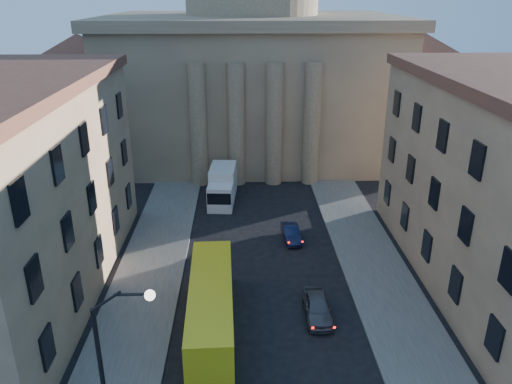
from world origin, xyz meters
TOP-DOWN VIEW (x-y plane):
  - sidewalk_left at (-8.50, 18.00)m, footprint 5.00×60.00m
  - sidewalk_right at (8.50, 18.00)m, footprint 5.00×60.00m
  - church at (0.00, 55.47)m, footprint 68.02×28.76m
  - building_left at (-17.00, 22.00)m, footprint 11.60×26.60m
  - street_lamp at (-6.97, 8.00)m, footprint 2.62×0.44m
  - car_right_far at (3.25, 18.21)m, footprint 1.68×4.16m
  - car_right_distant at (2.61, 29.08)m, footprint 1.56×3.79m
  - city_bus at (-3.50, 17.10)m, footprint 2.99×11.48m
  - box_truck at (-3.45, 37.66)m, footprint 2.83×6.31m

SIDE VIEW (x-z plane):
  - sidewalk_left at x=-8.50m, z-range 0.00..0.15m
  - sidewalk_right at x=8.50m, z-range 0.00..0.15m
  - car_right_distant at x=2.61m, z-range 0.00..1.22m
  - car_right_far at x=3.25m, z-range 0.00..1.42m
  - box_truck at x=-3.45m, z-range -0.09..3.30m
  - city_bus at x=-3.50m, z-range 0.12..3.33m
  - street_lamp at x=-6.97m, z-range 0.87..9.70m
  - building_left at x=-17.00m, z-range 0.07..14.77m
  - church at x=0.00m, z-range -6.42..30.18m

